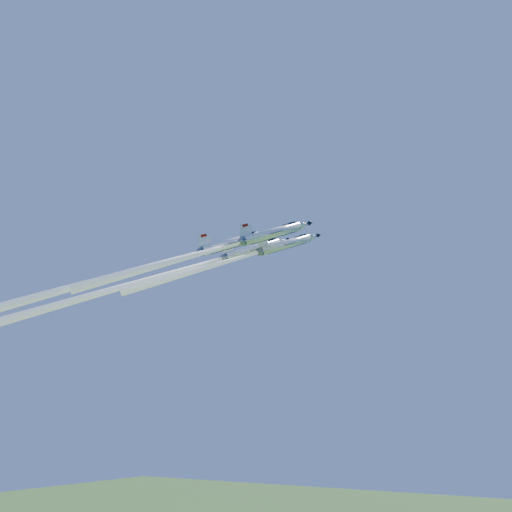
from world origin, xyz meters
The scene contains 4 objects.
jet_lead centered at (-4.38, -2.44, 79.57)m, with size 23.47×30.06×30.32m.
jet_left centered at (-18.88, -11.33, 75.52)m, with size 32.76×43.20×51.04m.
jet_right centered at (-4.49, -11.74, 79.13)m, with size 25.97×33.37×34.28m.
jet_slot centered at (-15.27, -20.54, 74.81)m, with size 29.98×39.27×44.86m.
Camera 1 is at (63.17, -102.85, 44.99)m, focal length 40.00 mm.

